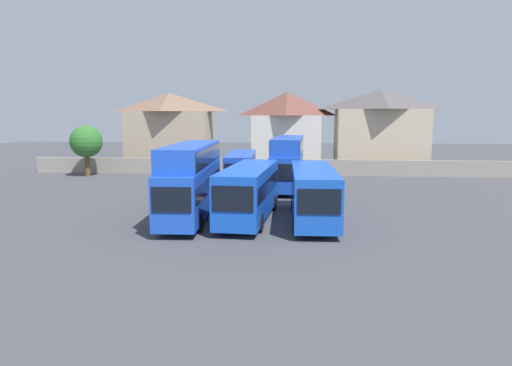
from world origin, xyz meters
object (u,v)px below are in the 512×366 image
Objects in this scene: bus_1 at (191,177)px; bus_5 at (288,160)px; house_terrace_left at (170,130)px; house_terrace_right at (380,129)px; tree_left_of_lot at (86,142)px; bus_3 at (313,191)px; bus_4 at (241,168)px; house_terrace_centre at (287,130)px; bus_2 at (249,190)px.

bus_1 reaches higher than bus_5.
house_terrace_left is 26.60m from house_terrace_right.
house_terrace_left is at bearing 178.99° from house_terrace_right.
bus_1 is 26.05m from tree_left_of_lot.
bus_5 is 23.02m from house_terrace_left.
bus_3 is at bearing -107.05° from house_terrace_right.
house_terrace_centre is at bearing 163.97° from bus_4.
house_terrace_right reaches higher than house_terrace_centre.
bus_4 is 0.95× the size of house_terrace_left.
bus_1 is 1.10× the size of bus_2.
bus_3 is 1.14× the size of house_terrace_centre.
bus_3 is at bearing -85.28° from house_terrace_centre.
bus_1 is 1.07× the size of bus_3.
bus_3 is at bearing 86.56° from bus_1.
tree_left_of_lot is (-16.45, 20.17, 1.09)m from bus_1.
house_terrace_right reaches higher than bus_4.
house_terrace_right is at bearing 133.71° from bus_4.
tree_left_of_lot is (-22.45, 7.06, 1.15)m from bus_5.
house_terrace_right is 2.00× the size of tree_left_of_lot.
bus_4 is (-6.23, 12.96, -0.04)m from bus_3.
tree_left_of_lot is at bearing -131.32° from bus_2.
bus_2 is at bearing -45.13° from tree_left_of_lot.
house_terrace_centre reaches higher than tree_left_of_lot.
bus_2 is at bearing -113.92° from house_terrace_right.
bus_1 is at bearing -72.19° from house_terrace_left.
house_terrace_right reaches higher than bus_5.
bus_3 is at bearing -39.73° from tree_left_of_lot.
house_terrace_right reaches higher than bus_3.
bus_2 is 0.98× the size of house_terrace_left.
house_terrace_centre is (-0.54, 16.76, 2.27)m from bus_5.
bus_4 is 20.66m from house_terrace_left.
bus_4 is 0.92× the size of bus_5.
house_terrace_left is at bearing 54.81° from tree_left_of_lot.
tree_left_of_lot is at bearing -125.19° from house_terrace_left.
house_terrace_right is (17.00, 29.41, 2.30)m from bus_1.
tree_left_of_lot is at bearing -143.48° from bus_1.
house_terrace_left is 11.94m from tree_left_of_lot.
bus_3 is 34.87m from house_terrace_left.
bus_2 is 33.10m from house_terrace_left.
tree_left_of_lot reaches higher than bus_1.
bus_4 is 1.07× the size of house_terrace_centre.
bus_1 is 3.93m from bus_2.
house_terrace_centre reaches higher than house_terrace_left.
house_terrace_centre is at bearing 166.94° from bus_1.
bus_2 is at bearing -89.96° from bus_3.
bus_5 reaches higher than bus_2.
bus_5 is (4.29, 0.25, 0.79)m from bus_4.
bus_2 is 1.03× the size of bus_4.
bus_5 is 19.81m from house_terrace_right.
tree_left_of_lot is (-21.92, -9.70, -1.12)m from house_terrace_centre.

